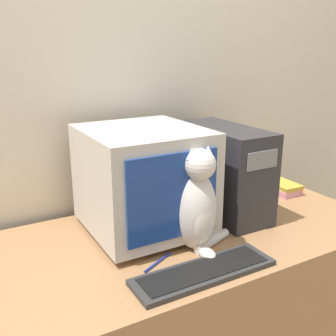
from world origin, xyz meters
The scene contains 8 objects.
wall_back centered at (0.00, 0.85, 1.25)m, with size 7.00×0.05×2.50m.
desk centered at (0.00, 0.39, 0.36)m, with size 1.80×0.79×0.72m.
crt_monitor centered at (-0.07, 0.50, 0.94)m, with size 0.44×0.48×0.42m.
computer_tower centered at (0.32, 0.50, 0.92)m, with size 0.21×0.48×0.39m.
keyboard centered at (-0.05, 0.11, 0.73)m, with size 0.50×0.15×0.02m.
cat centered at (0.03, 0.27, 0.90)m, with size 0.24×0.21×0.40m.
book_stack centered at (0.74, 0.55, 0.75)m, with size 0.14×0.20×0.05m.
pen centered at (-0.15, 0.24, 0.73)m, with size 0.14×0.08×0.01m.
Camera 1 is at (-0.71, -0.83, 1.44)m, focal length 42.00 mm.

